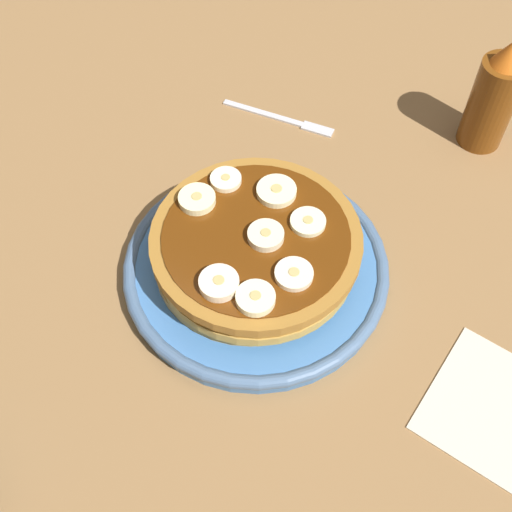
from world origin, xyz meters
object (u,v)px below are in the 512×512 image
object	(u,v)px
banana_slice_5	(275,191)
plate	(256,267)
banana_slice_2	(294,275)
banana_slice_3	(308,222)
syrup_bottle	(494,98)
pancake_stack	(252,249)
banana_slice_1	(197,200)
napkin	(499,411)
fork	(284,119)
banana_slice_6	(219,284)
banana_slice_7	(256,299)
banana_slice_0	(265,238)
banana_slice_4	(226,180)

from	to	relation	value
banana_slice_5	plate	bearing A→B (deg)	-87.92
banana_slice_2	banana_slice_3	distance (cm)	5.55
syrup_bottle	pancake_stack	bearing A→B (deg)	-122.85
banana_slice_1	napkin	xyz separation A→B (cm)	(29.23, -6.76, -6.22)
banana_slice_1	plate	bearing A→B (deg)	-13.83
banana_slice_5	syrup_bottle	world-z (taller)	syrup_bottle
plate	napkin	distance (cm)	23.69
syrup_bottle	banana_slice_3	bearing A→B (deg)	-118.78
napkin	fork	world-z (taller)	fork
banana_slice_2	napkin	world-z (taller)	banana_slice_2
banana_slice_1	syrup_bottle	world-z (taller)	syrup_bottle
fork	banana_slice_6	bearing A→B (deg)	-82.00
banana_slice_1	banana_slice_6	distance (cm)	9.05
banana_slice_6	banana_slice_1	bearing A→B (deg)	125.63
napkin	banana_slice_5	bearing A→B (deg)	156.30
banana_slice_7	banana_slice_6	bearing A→B (deg)	176.52
banana_slice_2	syrup_bottle	size ratio (longest dim) A/B	0.25
banana_slice_0	banana_slice_2	size ratio (longest dim) A/B	0.98
banana_slice_6	plate	bearing A→B (deg)	81.44
banana_slice_7	banana_slice_3	bearing A→B (deg)	81.14
banana_slice_6	fork	xyz separation A→B (cm)	(-3.66, 26.05, -6.18)
fork	banana_slice_1	bearing A→B (deg)	-94.92
pancake_stack	banana_slice_3	size ratio (longest dim) A/B	6.00
pancake_stack	banana_slice_4	distance (cm)	6.88
banana_slice_1	syrup_bottle	bearing A→B (deg)	46.85
syrup_bottle	fork	bearing A→B (deg)	-166.55
banana_slice_2	banana_slice_7	size ratio (longest dim) A/B	1.00
banana_slice_1	banana_slice_3	distance (cm)	9.92
banana_slice_1	fork	xyz separation A→B (cm)	(1.61, 18.70, -6.12)
banana_slice_6	banana_slice_0	bearing A→B (deg)	72.70
banana_slice_1	banana_slice_4	xyz separation A→B (cm)	(1.41, 3.12, -0.10)
plate	syrup_bottle	distance (cm)	30.11
banana_slice_2	napkin	size ratio (longest dim) A/B	0.29
banana_slice_7	napkin	bearing A→B (deg)	2.19
syrup_bottle	banana_slice_0	bearing A→B (deg)	-120.81
banana_slice_5	fork	world-z (taller)	banana_slice_5
banana_slice_1	syrup_bottle	xyz separation A→B (cm)	(22.12, 23.60, -0.64)
pancake_stack	banana_slice_6	size ratio (longest dim) A/B	5.69
banana_slice_0	napkin	size ratio (longest dim) A/B	0.28
banana_slice_0	banana_slice_5	bearing A→B (deg)	101.59
napkin	banana_slice_4	bearing A→B (deg)	160.46
banana_slice_5	banana_slice_6	distance (cm)	10.83
banana_slice_3	banana_slice_5	size ratio (longest dim) A/B	0.86
banana_slice_3	banana_slice_0	bearing A→B (deg)	-133.60
banana_slice_1	syrup_bottle	distance (cm)	32.35
banana_slice_0	banana_slice_2	bearing A→B (deg)	-36.23
plate	napkin	size ratio (longest dim) A/B	2.19
pancake_stack	banana_slice_5	xyz separation A→B (cm)	(0.12, 5.06, 2.37)
plate	pancake_stack	bearing A→B (deg)	-163.56
banana_slice_6	napkin	xyz separation A→B (cm)	(23.96, 0.60, -6.28)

